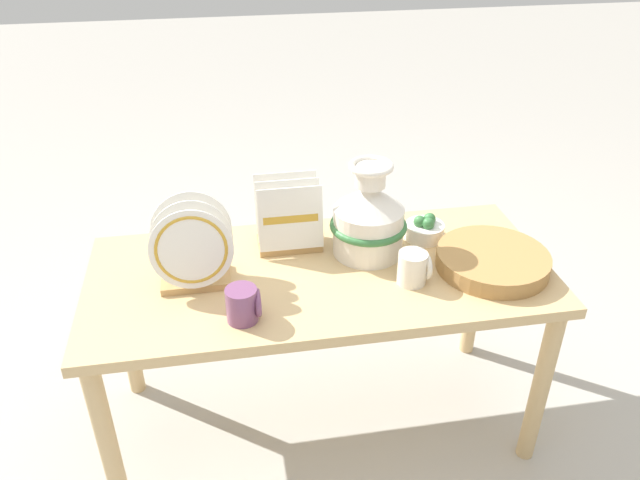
{
  "coord_description": "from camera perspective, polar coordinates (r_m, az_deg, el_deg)",
  "views": [
    {
      "loc": [
        -0.27,
        -1.57,
        1.73
      ],
      "look_at": [
        0.0,
        0.0,
        0.76
      ],
      "focal_mm": 35.0,
      "sensor_mm": 36.0,
      "label": 1
    }
  ],
  "objects": [
    {
      "name": "ceramic_vase",
      "position": [
        1.96,
        4.47,
        2.09
      ],
      "size": [
        0.25,
        0.25,
        0.31
      ],
      "color": "white",
      "rests_on": "display_table"
    },
    {
      "name": "dish_rack_round_plates",
      "position": [
        1.85,
        -11.55,
        -1.1
      ],
      "size": [
        0.24,
        0.16,
        0.26
      ],
      "color": "tan",
      "rests_on": "display_table"
    },
    {
      "name": "dish_rack_square_plates",
      "position": [
        2.02,
        -2.88,
        1.55
      ],
      "size": [
        0.2,
        0.15,
        0.23
      ],
      "color": "tan",
      "rests_on": "display_table"
    },
    {
      "name": "ground_plane",
      "position": [
        2.35,
        0.0,
        -16.01
      ],
      "size": [
        14.0,
        14.0,
        0.0
      ],
      "primitive_type": "plane",
      "color": "#B2ADA3"
    },
    {
      "name": "fruit_bowl",
      "position": [
        2.1,
        9.55,
        0.98
      ],
      "size": [
        0.13,
        0.13,
        0.09
      ],
      "color": "white",
      "rests_on": "display_table"
    },
    {
      "name": "mug_cream_glaze",
      "position": [
        1.87,
        8.58,
        -2.52
      ],
      "size": [
        0.1,
        0.09,
        0.1
      ],
      "color": "silver",
      "rests_on": "display_table"
    },
    {
      "name": "display_table",
      "position": [
        1.97,
        0.0,
        -4.74
      ],
      "size": [
        1.42,
        0.64,
        0.65
      ],
      "color": "tan",
      "rests_on": "ground_plane"
    },
    {
      "name": "mug_plum_glaze",
      "position": [
        1.71,
        -6.99,
        -5.86
      ],
      "size": [
        0.1,
        0.09,
        0.1
      ],
      "color": "#7A4770",
      "rests_on": "display_table"
    },
    {
      "name": "wicker_charger_stack",
      "position": [
        2.0,
        15.49,
        -1.82
      ],
      "size": [
        0.35,
        0.35,
        0.05
      ],
      "color": "#AD7F47",
      "rests_on": "display_table"
    }
  ]
}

